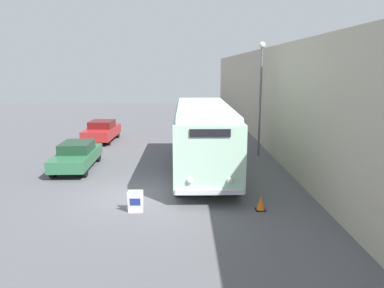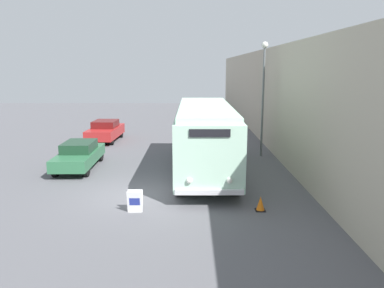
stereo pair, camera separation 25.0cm
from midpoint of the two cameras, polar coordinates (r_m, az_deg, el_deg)
name	(u,v)px [view 1 (the left image)]	position (r m, az deg, el deg)	size (l,w,h in m)	color
ground_plane	(139,196)	(15.37, -8.55, -7.83)	(80.00, 80.00, 0.00)	#56565B
building_wall_right	(265,98)	(24.97, 10.85, 6.96)	(0.30, 60.00, 6.30)	#B2A893
vintage_bus	(203,135)	(18.26, 1.35, 1.41)	(2.67, 9.89, 3.28)	black
sign_board	(135,202)	(13.59, -9.16, -8.74)	(0.54, 0.31, 0.80)	gray
streetlamp	(261,83)	(21.72, 10.11, 9.08)	(0.36, 0.36, 6.47)	#595E60
parked_car_near	(77,155)	(19.89, -17.49, -1.64)	(1.79, 4.44, 1.36)	black
parked_car_mid	(102,131)	(26.90, -13.83, 1.96)	(1.99, 4.19, 1.43)	black
traffic_cone	(261,203)	(13.88, 9.92, -8.88)	(0.36, 0.36, 0.53)	black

